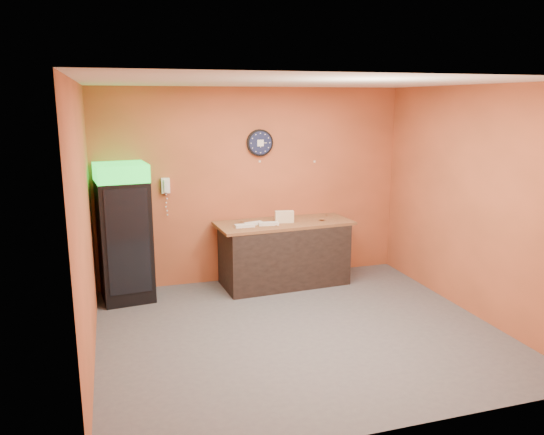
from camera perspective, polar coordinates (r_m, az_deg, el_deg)
name	(u,v)px	position (r m, az deg, el deg)	size (l,w,h in m)	color
floor	(299,331)	(6.29, 2.91, -12.08)	(4.50, 4.50, 0.00)	#47474C
back_wall	(253,186)	(7.72, -2.04, 3.45)	(4.50, 0.02, 2.80)	#C35D37
left_wall	(85,227)	(5.51, -19.50, -0.96)	(0.02, 4.00, 2.80)	#C35D37
right_wall	(473,202)	(6.94, 20.80, 1.60)	(0.02, 4.00, 2.80)	#C35D37
ceiling	(302,82)	(5.72, 3.22, 14.34)	(4.50, 4.00, 0.02)	white
beverage_cooler	(124,235)	(7.19, -15.61, -1.83)	(0.71, 0.71, 1.83)	black
prep_counter	(284,254)	(7.67, 1.30, -3.97)	(1.76, 0.78, 0.88)	black
wall_clock	(260,143)	(7.65, -1.30, 8.04)	(0.38, 0.06, 0.38)	black
wall_phone	(166,186)	(7.44, -11.38, 3.38)	(0.11, 0.10, 0.21)	white
butcher_paper	(284,223)	(7.55, 1.32, -0.62)	(1.93, 0.79, 0.04)	brown
sub_roll_stack	(284,217)	(7.49, 1.34, 0.08)	(0.27, 0.13, 0.17)	beige
wrapped_sandwich_left	(245,226)	(7.24, -2.96, -0.89)	(0.27, 0.11, 0.04)	silver
wrapped_sandwich_mid	(269,224)	(7.34, -0.38, -0.67)	(0.28, 0.11, 0.04)	silver
wrapped_sandwich_right	(254,223)	(7.37, -1.98, -0.64)	(0.26, 0.10, 0.04)	silver
kitchen_tool	(288,218)	(7.69, 1.70, -0.03)	(0.05, 0.05, 0.05)	silver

